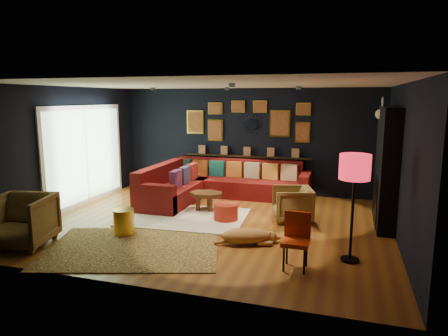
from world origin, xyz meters
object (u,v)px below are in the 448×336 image
(armchair_left, at_px, (20,219))
(armchair_right, at_px, (292,202))
(coffee_table, at_px, (206,196))
(gold_stool, at_px, (124,222))
(orange_chair, at_px, (297,236))
(dog, at_px, (246,233))
(floor_lamp, at_px, (355,172))
(sectional, at_px, (213,185))
(pouf, at_px, (226,212))

(armchair_left, height_order, armchair_right, armchair_left)
(coffee_table, height_order, gold_stool, gold_stool)
(armchair_left, relative_size, orange_chair, 1.17)
(orange_chair, bearing_deg, dog, 143.68)
(armchair_right, relative_size, floor_lamp, 0.46)
(armchair_right, relative_size, dog, 0.66)
(orange_chair, bearing_deg, sectional, 125.75)
(armchair_right, height_order, gold_stool, armchair_right)
(gold_stool, bearing_deg, coffee_table, 64.95)
(coffee_table, xyz_separation_m, gold_stool, (-0.86, -1.84, -0.10))
(gold_stool, bearing_deg, armchair_left, -142.79)
(pouf, height_order, dog, dog)
(sectional, height_order, floor_lamp, floor_lamp)
(sectional, xyz_separation_m, orange_chair, (2.38, -3.37, 0.14))
(armchair_left, distance_m, gold_stool, 1.62)
(pouf, distance_m, orange_chair, 2.38)
(sectional, bearing_deg, floor_lamp, -43.19)
(coffee_table, bearing_deg, orange_chair, -46.93)
(armchair_right, height_order, orange_chair, orange_chair)
(coffee_table, distance_m, armchair_right, 1.84)
(armchair_left, height_order, floor_lamp, floor_lamp)
(orange_chair, relative_size, floor_lamp, 0.50)
(orange_chair, xyz_separation_m, dog, (-0.89, 0.67, -0.27))
(armchair_left, bearing_deg, gold_stool, 24.81)
(coffee_table, relative_size, armchair_right, 1.03)
(pouf, relative_size, floor_lamp, 0.30)
(coffee_table, xyz_separation_m, orange_chair, (2.18, -2.33, 0.14))
(pouf, bearing_deg, armchair_right, 18.10)
(coffee_table, relative_size, orange_chair, 0.96)
(coffee_table, relative_size, floor_lamp, 0.48)
(gold_stool, bearing_deg, armchair_right, 31.92)
(pouf, relative_size, gold_stool, 1.03)
(armchair_right, bearing_deg, dog, -36.54)
(floor_lamp, height_order, dog, floor_lamp)
(orange_chair, xyz_separation_m, floor_lamp, (0.73, 0.45, 0.87))
(gold_stool, relative_size, dog, 0.41)
(floor_lamp, xyz_separation_m, dog, (-1.62, 0.22, -1.14))
(gold_stool, height_order, floor_lamp, floor_lamp)
(sectional, distance_m, armchair_right, 2.37)
(sectional, relative_size, dog, 3.07)
(coffee_table, distance_m, dog, 2.11)
(gold_stool, relative_size, orange_chair, 0.57)
(armchair_left, relative_size, gold_stool, 2.03)
(gold_stool, bearing_deg, pouf, 41.00)
(coffee_table, bearing_deg, pouf, -42.81)
(armchair_right, bearing_deg, floor_lamp, 15.52)
(floor_lamp, relative_size, dog, 1.43)
(sectional, height_order, orange_chair, sectional)
(pouf, height_order, armchair_right, armchair_right)
(pouf, xyz_separation_m, dog, (0.68, -1.10, 0.01))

